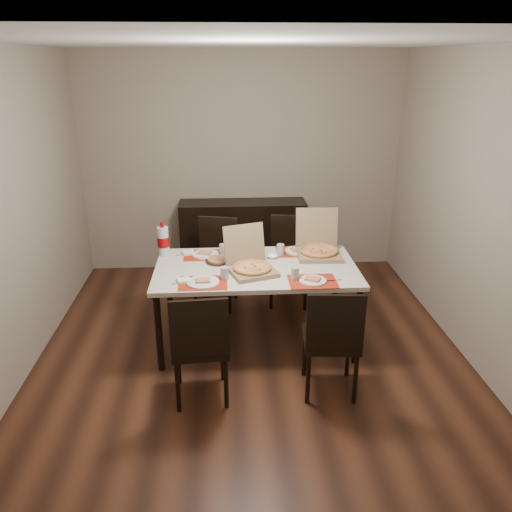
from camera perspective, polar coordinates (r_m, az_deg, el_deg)
The scene contains 18 objects.
ground at distance 4.68m, azimuth -0.57°, elevation -10.56°, with size 3.80×4.00×0.02m, color #472415.
room_walls at distance 4.46m, azimuth -0.96°, elevation 11.95°, with size 3.84×4.02×2.62m.
sideboard at distance 6.09m, azimuth -1.49°, elevation 2.10°, with size 1.50×0.40×0.90m, color black.
dining_table at distance 4.49m, azimuth 0.00°, elevation -1.98°, with size 1.80×1.00×0.75m.
chair_near_left at distance 3.79m, azimuth -6.42°, elevation -9.89°, with size 0.45×0.45×0.93m.
chair_near_right at distance 3.87m, azimuth 8.68°, elevation -9.23°, with size 0.45×0.45×0.93m.
chair_far_left at distance 5.32m, azimuth -4.51°, elevation -0.22°, with size 0.50×0.50×0.93m.
chair_far_right at distance 5.37m, azimuth 3.86°, elevation 0.03°, with size 0.48×0.48×0.93m.
setting_near_left at distance 4.17m, azimuth -5.72°, elevation -2.73°, with size 0.47×0.30×0.11m.
setting_near_right at distance 4.19m, azimuth 5.91°, elevation -2.57°, with size 0.45×0.30×0.11m.
setting_far_left at distance 4.74m, azimuth -5.52°, elevation 0.34°, with size 0.48×0.30×0.11m.
setting_far_right at distance 4.79m, azimuth 4.24°, elevation 0.63°, with size 0.49×0.30×0.11m.
napkin_loose at distance 4.46m, azimuth 0.32°, elevation -1.10°, with size 0.12×0.11×0.02m, color white.
pizza_box_center at distance 4.34m, azimuth -0.61°, elevation -1.07°, with size 0.49×0.51×0.38m.
pizza_box_right at distance 4.75m, azimuth 7.13°, elevation 0.85°, with size 0.42×0.46×0.41m.
faina_plate at distance 4.58m, azimuth -4.27°, elevation -0.48°, with size 0.25×0.25×0.03m.
dip_bowl at distance 4.66m, azimuth 1.87°, elevation -0.06°, with size 0.11×0.11×0.03m, color white.
soda_bottle at distance 4.76m, azimuth -10.55°, elevation 1.69°, with size 0.11×0.11×0.33m.
Camera 1 is at (-0.21, -3.96, 2.48)m, focal length 35.00 mm.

